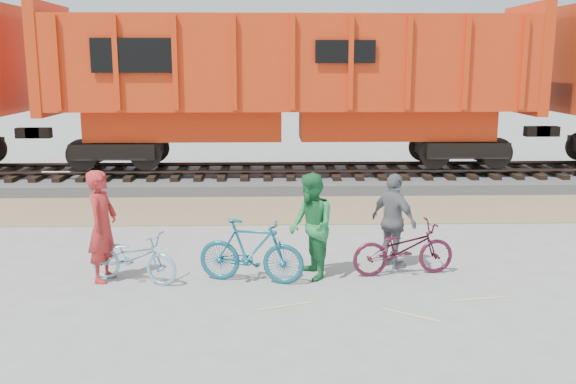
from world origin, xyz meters
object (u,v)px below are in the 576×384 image
Objects in this scene: hopper_car_center at (290,82)px; person_man at (311,226)px; person_woman at (394,221)px; bicycle_blue at (133,257)px; bicycle_teal at (251,251)px; person_solo at (102,226)px; bicycle_maroon at (403,248)px.

hopper_car_center reaches higher than person_man.
person_woman is at bearing -78.99° from hopper_car_center.
bicycle_teal reaches higher than bicycle_blue.
person_man is at bearing -67.68° from bicycle_blue.
person_solo is 4.97m from person_woman.
hopper_car_center is 7.82× the size of person_man.
hopper_car_center is 9.10m from bicycle_teal.
hopper_car_center is 8.43m from person_woman.
person_solo reaches higher than bicycle_teal.
hopper_car_center is at bearing 164.68° from person_man.
bicycle_maroon is at bearing -69.88° from bicycle_teal.
bicycle_maroon is 0.56m from person_woman.
person_solo is (-2.45, 0.18, 0.40)m from bicycle_teal.
hopper_car_center reaches higher than bicycle_maroon.
bicycle_maroon is 1.05× the size of person_woman.
hopper_car_center is 8.72× the size of bicycle_blue.
bicycle_maroon reaches higher than bicycle_blue.
person_woman is (-0.10, 0.40, 0.38)m from bicycle_maroon.
person_woman is at bearing 6.11° from bicycle_maroon.
bicycle_blue is 4.55m from bicycle_maroon.
hopper_car_center reaches higher than person_solo.
bicycle_teal is 0.99× the size of person_man.
bicycle_blue is 0.91× the size of bicycle_teal.
person_solo is at bearing -105.50° from person_man.
person_man is (3.45, 0.02, -0.04)m from person_solo.
bicycle_blue is 1.96m from bicycle_teal.
bicycle_teal is 2.61m from bicycle_maroon.
bicycle_blue is at bearing 61.69° from person_woman.
bicycle_blue is at bearing -108.49° from hopper_car_center.
bicycle_blue is 0.91× the size of bicycle_maroon.
bicycle_maroon is at bearing 157.61° from person_woman.
person_woman is at bearing 93.37° from person_man.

